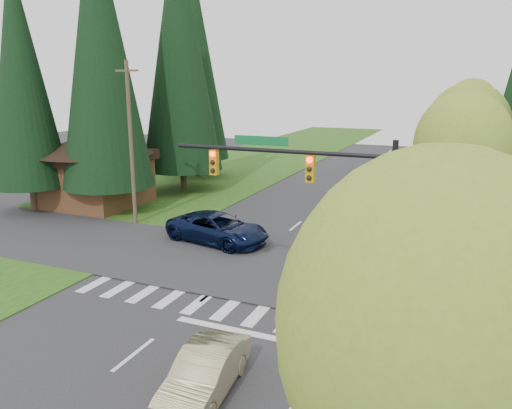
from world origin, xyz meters
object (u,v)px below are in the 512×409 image
Objects in this scene: parked_car_e at (417,155)px; parked_car_d at (422,169)px; parked_car_b at (382,201)px; suv_navy at (218,228)px; parked_car_a at (391,219)px; sedan_champagne at (204,373)px; parked_car_c at (416,178)px.

parked_car_d is at bearing -77.45° from parked_car_e.
suv_navy is at bearing -127.83° from parked_car_b.
parked_car_a is at bearing -83.04° from parked_car_e.
parked_car_d is at bearing -6.85° from suv_navy.
sedan_champagne is 18.82m from parked_car_a.
suv_navy is at bearing -97.36° from parked_car_e.
suv_navy reaches higher than parked_car_d.
suv_navy is at bearing -137.24° from parked_car_a.
parked_car_e is (7.13, 34.91, -0.07)m from suv_navy.
sedan_champagne is at bearing -94.20° from parked_car_c.
parked_car_b is at bearing 82.02° from sedan_champagne.
parked_car_d is at bearing 89.95° from parked_car_c.
suv_navy is 1.30× the size of parked_car_a.
parked_car_c is (2.40, 33.10, 0.09)m from sedan_champagne.
parked_car_b is 0.80× the size of parked_car_e.
parked_car_d reaches higher than sedan_champagne.
parked_car_c is 1.07× the size of parked_car_d.
parked_car_c is at bearing -97.22° from parked_car_d.
parked_car_b is at bearing 112.28° from parked_car_a.
parked_car_d is 9.62m from parked_car_e.
suv_navy reaches higher than sedan_champagne.
parked_car_a is at bearing -97.22° from parked_car_d.
parked_car_b is (1.00, 23.97, -0.07)m from sedan_champagne.
parked_car_a is 28.91m from parked_car_e.
sedan_champagne is 0.89× the size of parked_car_a.
parked_car_d is at bearing 97.50° from parked_car_a.
parked_car_d is (0.00, 4.92, -0.02)m from parked_car_c.
sedan_champagne is at bearing -98.06° from parked_car_b.
parked_car_d is at bearing 80.79° from sedan_champagne.
parked_car_e reaches higher than parked_car_d.
suv_navy is (-6.13, 12.63, 0.15)m from sedan_champagne.
suv_navy is 22.18m from parked_car_c.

